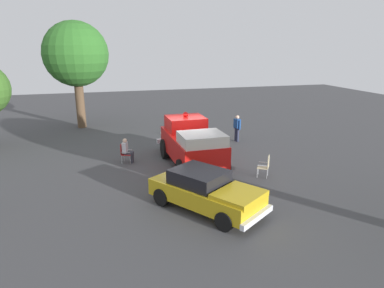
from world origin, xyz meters
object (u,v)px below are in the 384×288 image
Objects in this scene: spectator_seated at (127,150)px; spectator_standing at (237,126)px; vintage_fire_truck at (191,142)px; lawn_chair_by_car at (266,165)px; lawn_chair_spare at (203,134)px; lawn_chair_near_truck at (124,151)px; oak_tree_distant at (76,55)px; traffic_cone at (196,137)px; classic_hot_rod at (206,191)px.

spectator_standing reaches higher than spectator_seated.
lawn_chair_by_car is at bearing -40.54° from vintage_fire_truck.
vintage_fire_truck is 5.35m from spectator_standing.
lawn_chair_spare is at bearing 174.11° from spectator_standing.
lawn_chair_near_truck and lawn_chair_spare have the same top height.
lawn_chair_near_truck is 0.61× the size of spectator_standing.
oak_tree_distant is (-5.57, 10.21, 4.03)m from vintage_fire_truck.
lawn_chair_near_truck is at bearing 158.64° from spectator_seated.
vintage_fire_truck is 4.49m from traffic_cone.
spectator_seated reaches higher than traffic_cone.
spectator_standing is 0.22× the size of oak_tree_distant.
spectator_seated is (-4.91, -2.49, 0.11)m from lawn_chair_spare.
vintage_fire_truck reaches higher than spectator_standing.
lawn_chair_spare is 10.87m from oak_tree_distant.
oak_tree_distant is at bearing 139.27° from traffic_cone.
traffic_cone is at bearing 31.22° from lawn_chair_near_truck.
oak_tree_distant reaches higher than traffic_cone.
lawn_chair_near_truck is at bearing -154.14° from lawn_chair_spare.
traffic_cone is (-2.53, 0.60, -0.66)m from spectator_standing.
lawn_chair_near_truck is 10.30m from oak_tree_distant.
lawn_chair_by_car is 6.78m from traffic_cone.
vintage_fire_truck is 0.79× the size of oak_tree_distant.
traffic_cone is at bearing 135.34° from lawn_chair_spare.
spectator_seated is (0.12, -0.05, 0.11)m from lawn_chair_near_truck.
classic_hot_rod is at bearing -147.03° from lawn_chair_by_car.
classic_hot_rod is 2.77× the size of spectator_standing.
spectator_standing reaches higher than lawn_chair_by_car.
vintage_fire_truck is 3.36m from spectator_seated.
lawn_chair_spare is 5.51m from spectator_seated.
oak_tree_distant reaches higher than spectator_standing.
lawn_chair_spare is 1.61× the size of traffic_cone.
spectator_standing is at bearing 79.67° from lawn_chair_by_car.
oak_tree_distant is at bearing 139.05° from lawn_chair_spare.
vintage_fire_truck is at bearing -109.45° from traffic_cone.
lawn_chair_spare is at bearing 99.55° from lawn_chair_by_car.
lawn_chair_by_car is 1.00× the size of lawn_chair_spare.
classic_hot_rod is 4.55× the size of lawn_chair_spare.
spectator_standing is at bearing -13.36° from traffic_cone.
traffic_cone is (-1.43, 6.63, -0.28)m from lawn_chair_by_car.
vintage_fire_truck is at bearing 139.46° from lawn_chair_by_car.
spectator_seated is at bearing -162.19° from spectator_standing.
spectator_standing reaches higher than lawn_chair_spare.
lawn_chair_spare is 2.19m from spectator_standing.
oak_tree_distant reaches higher than spectator_seated.
oak_tree_distant is 10.51m from traffic_cone.
classic_hot_rod reaches higher than lawn_chair_by_car.
traffic_cone is at bearing 102.22° from lawn_chair_by_car.
lawn_chair_near_truck is 0.14× the size of oak_tree_distant.
oak_tree_distant is (-4.85, 15.04, 4.48)m from classic_hot_rod.
classic_hot_rod is 4.55× the size of lawn_chair_near_truck.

